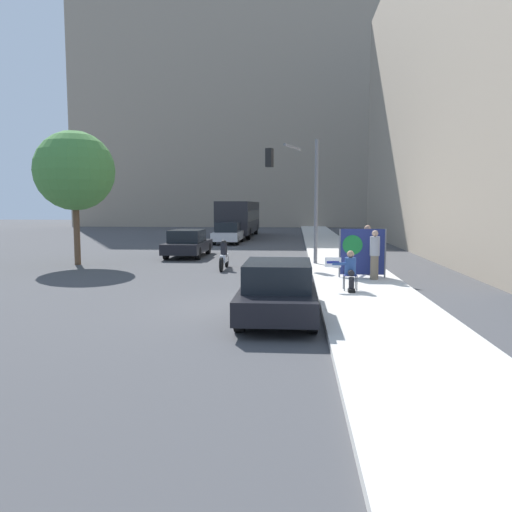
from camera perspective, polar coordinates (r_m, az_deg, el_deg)
ground_plane at (r=13.18m, az=0.52°, el=-6.13°), size 160.00×160.00×0.00m
sidewalk_curb at (r=28.07m, az=8.97°, el=0.32°), size 3.01×90.00×0.15m
building_backdrop_far at (r=70.16m, az=2.20°, el=18.25°), size 52.00×12.00×35.72m
building_backdrop_right at (r=34.50m, az=25.37°, el=16.77°), size 10.00×32.00×19.23m
seated_protester at (r=15.37m, az=10.67°, el=-1.49°), size 0.98×0.77×1.21m
jogger_on_sidewalk at (r=17.78m, az=13.40°, el=0.17°), size 0.34×0.34×1.72m
pedestrian_behind at (r=19.04m, az=12.59°, el=0.77°), size 0.34×0.34×1.84m
protest_banner at (r=18.20m, az=12.02°, el=0.47°), size 1.67×0.06×1.74m
traffic_light_pole at (r=22.54m, az=4.81°, el=8.51°), size 2.37×2.14×5.45m
parked_car_curbside at (r=11.93m, az=2.54°, el=-3.95°), size 1.78×4.18×1.41m
car_on_road_nearest at (r=26.76m, az=-7.81°, el=1.46°), size 1.87×4.63×1.45m
car_on_road_midblock at (r=35.85m, az=-3.19°, el=2.64°), size 1.84×4.75×1.52m
city_bus_on_road at (r=43.50m, az=-1.89°, el=4.52°), size 2.57×11.94×3.04m
motorcycle_on_road at (r=21.33m, az=-3.68°, el=-0.09°), size 0.28×2.21×1.27m
street_tree_near_curb at (r=24.39m, az=-20.02°, el=9.11°), size 3.60×3.60×6.09m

